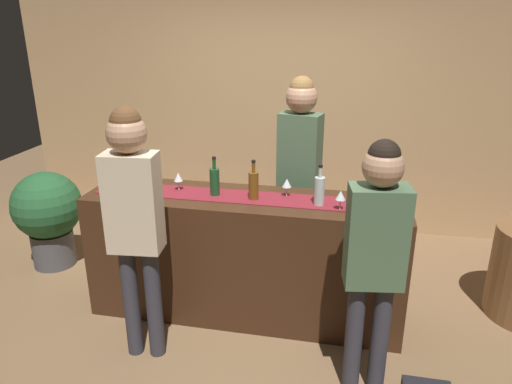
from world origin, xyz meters
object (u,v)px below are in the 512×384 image
at_px(wine_bottle_green, 215,181).
at_px(wine_glass_mid_counter, 178,178).
at_px(wine_bottle_amber, 254,185).
at_px(customer_sipping, 375,247).
at_px(customer_browsing, 134,210).
at_px(wine_glass_near_customer, 287,184).
at_px(wine_glass_far_end, 341,196).
at_px(potted_plant_tall, 48,213).
at_px(bartender, 300,158).
at_px(wine_bottle_clear, 319,190).

relative_size(wine_bottle_green, wine_glass_mid_counter, 2.10).
bearing_deg(wine_bottle_green, wine_bottle_amber, -5.42).
bearing_deg(wine_bottle_amber, customer_sipping, -37.38).
xyz_separation_m(customer_sipping, customer_browsing, (-1.51, 0.04, 0.09)).
distance_m(wine_glass_near_customer, wine_glass_far_end, 0.44).
bearing_deg(wine_glass_far_end, wine_bottle_amber, 172.43).
xyz_separation_m(wine_bottle_green, potted_plant_tall, (-1.76, 0.40, -0.57)).
relative_size(wine_glass_mid_counter, customer_browsing, 0.08).
bearing_deg(wine_glass_mid_counter, wine_bottle_amber, -6.80).
xyz_separation_m(wine_bottle_green, bartender, (0.57, 0.58, 0.05)).
relative_size(wine_bottle_green, wine_glass_far_end, 2.10).
bearing_deg(wine_bottle_amber, wine_glass_near_customer, 23.80).
distance_m(customer_sipping, customer_browsing, 1.51).
xyz_separation_m(customer_sipping, potted_plant_tall, (-2.92, 1.08, -0.48)).
bearing_deg(wine_glass_mid_counter, wine_bottle_clear, -4.85).
bearing_deg(wine_bottle_clear, bartender, 109.04).
distance_m(wine_glass_mid_counter, wine_glass_far_end, 1.25).
bearing_deg(bartender, wine_glass_mid_counter, 43.49).
xyz_separation_m(wine_glass_far_end, potted_plant_tall, (-2.70, 0.51, -0.56)).
bearing_deg(wine_bottle_clear, wine_bottle_amber, 177.64).
height_order(wine_glass_mid_counter, customer_sipping, customer_sipping).
bearing_deg(bartender, wine_glass_far_end, 130.09).
bearing_deg(potted_plant_tall, wine_bottle_clear, -9.97).
distance_m(wine_bottle_amber, customer_browsing, 0.90).
relative_size(wine_bottle_amber, potted_plant_tall, 0.33).
height_order(wine_glass_mid_counter, bartender, bartender).
height_order(wine_bottle_amber, wine_glass_near_customer, wine_bottle_amber).
relative_size(wine_bottle_amber, wine_glass_mid_counter, 2.10).
xyz_separation_m(wine_glass_near_customer, wine_glass_far_end, (0.40, -0.19, 0.00)).
xyz_separation_m(wine_bottle_clear, potted_plant_tall, (-2.55, 0.45, -0.57)).
bearing_deg(customer_browsing, potted_plant_tall, 137.83).
bearing_deg(customer_sipping, bartender, 106.45).
bearing_deg(wine_glass_far_end, wine_glass_mid_counter, 172.81).
xyz_separation_m(wine_bottle_green, customer_browsing, (-0.35, -0.64, -0.00)).
distance_m(wine_bottle_amber, wine_glass_near_customer, 0.25).
bearing_deg(potted_plant_tall, bartender, 4.37).
xyz_separation_m(wine_bottle_amber, wine_glass_far_end, (0.63, -0.08, -0.01)).
height_order(wine_glass_mid_counter, potted_plant_tall, wine_glass_mid_counter).
xyz_separation_m(wine_bottle_amber, wine_glass_mid_counter, (-0.61, 0.07, -0.01)).
bearing_deg(wine_glass_far_end, bartender, 117.97).
xyz_separation_m(wine_glass_near_customer, customer_sipping, (0.63, -0.76, -0.09)).
distance_m(wine_glass_far_end, customer_sipping, 0.62).
relative_size(wine_bottle_clear, wine_glass_near_customer, 2.10).
bearing_deg(wine_bottle_green, wine_glass_far_end, -6.87).
relative_size(wine_glass_near_customer, customer_sipping, 0.09).
bearing_deg(wine_glass_mid_counter, wine_bottle_green, -8.17).
relative_size(bartender, potted_plant_tall, 1.97).
bearing_deg(customer_browsing, bartender, 47.27).
height_order(wine_bottle_clear, bartender, bartender).
bearing_deg(wine_bottle_clear, potted_plant_tall, 170.03).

